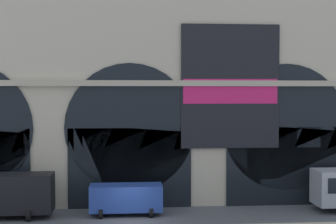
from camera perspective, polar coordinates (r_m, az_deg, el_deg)
ground_plane at (r=35.25m, az=-4.16°, el=-12.36°), size 200.00×200.00×0.00m
station_building at (r=42.14m, az=-4.28°, el=5.02°), size 51.11×6.35×22.40m
box_truck_midwest at (r=38.25m, az=-18.15°, el=-8.69°), size 7.50×2.91×3.12m
van_center at (r=37.55m, az=-4.69°, el=-9.50°), size 5.20×2.48×2.20m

